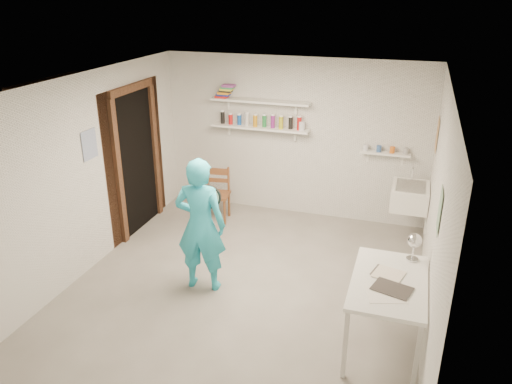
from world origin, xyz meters
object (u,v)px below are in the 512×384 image
(wall_clock, at_px, (209,197))
(desk_lamp, at_px, (415,241))
(belfast_sink, at_px, (410,196))
(man, at_px, (201,225))
(wooden_chair, at_px, (216,195))
(work_table, at_px, (385,314))

(wall_clock, relative_size, desk_lamp, 2.01)
(belfast_sink, distance_m, man, 2.91)
(belfast_sink, distance_m, wooden_chair, 2.78)
(belfast_sink, height_order, man, man)
(wall_clock, xyz_separation_m, work_table, (2.10, -0.68, -0.69))
(belfast_sink, bearing_deg, desk_lamp, -87.57)
(desk_lamp, bearing_deg, wooden_chair, 148.29)
(belfast_sink, height_order, wooden_chair, belfast_sink)
(belfast_sink, distance_m, wall_clock, 2.78)
(man, bearing_deg, wall_clock, -101.41)
(belfast_sink, relative_size, wall_clock, 2.08)
(wall_clock, height_order, work_table, wall_clock)
(man, xyz_separation_m, desk_lamp, (2.31, -0.00, 0.18))
(man, bearing_deg, wooden_chair, -78.73)
(wooden_chair, xyz_separation_m, desk_lamp, (2.84, -1.76, 0.58))
(wooden_chair, height_order, work_table, wooden_chair)
(wall_clock, bearing_deg, wooden_chair, 104.24)
(wooden_chair, bearing_deg, belfast_sink, -5.80)
(desk_lamp, bearing_deg, work_table, -112.42)
(man, relative_size, wooden_chair, 1.98)
(belfast_sink, distance_m, desk_lamp, 1.88)
(wall_clock, bearing_deg, man, -101.41)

